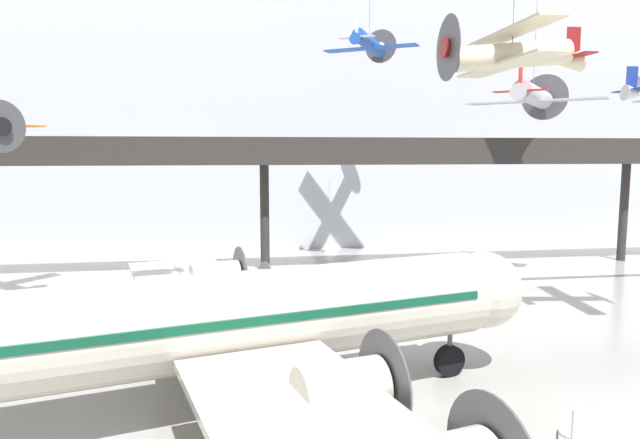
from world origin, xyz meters
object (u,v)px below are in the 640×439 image
airliner_silver_main (213,323)px  stanchion_barrier (572,432)px  suspended_plane_cream_biplane (511,54)px  suspended_plane_blue_trainer (369,44)px  suspended_plane_silver_racer (533,96)px

airliner_silver_main → stanchion_barrier: bearing=-30.7°
stanchion_barrier → suspended_plane_cream_biplane: bearing=79.2°
suspended_plane_blue_trainer → suspended_plane_cream_biplane: bearing=-142.7°
airliner_silver_main → suspended_plane_cream_biplane: size_ratio=3.35×
airliner_silver_main → suspended_plane_blue_trainer: suspended_plane_blue_trainer is taller
airliner_silver_main → suspended_plane_silver_racer: 30.50m
airliner_silver_main → suspended_plane_cream_biplane: bearing=6.6°
suspended_plane_silver_racer → airliner_silver_main: bearing=173.5°
airliner_silver_main → suspended_plane_blue_trainer: 31.43m
suspended_plane_blue_trainer → suspended_plane_silver_racer: bearing=-89.4°
suspended_plane_silver_racer → stanchion_barrier: size_ratio=8.92×
airliner_silver_main → suspended_plane_blue_trainer: bearing=51.4°
suspended_plane_blue_trainer → suspended_plane_silver_racer: size_ratio=0.73×
suspended_plane_blue_trainer → stanchion_barrier: suspended_plane_blue_trainer is taller
suspended_plane_cream_biplane → stanchion_barrier: 15.62m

